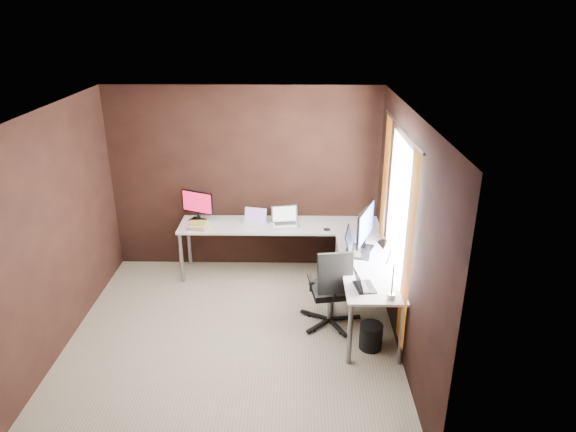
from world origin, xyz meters
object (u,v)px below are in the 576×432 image
(monitor_right, at_px, (365,226))
(book_stack, at_px, (198,225))
(laptop_silver, at_px, (285,221))
(laptop_black_small, at_px, (362,284))
(office_chair, at_px, (331,302))
(drawer_pedestal, at_px, (353,266))
(wastebasket, at_px, (371,336))
(desk_lamp, at_px, (386,262))
(monitor_left, at_px, (198,204))
(laptop_white, at_px, (255,221))
(laptop_black_big, at_px, (355,247))

(monitor_right, height_order, book_stack, monitor_right)
(laptop_silver, height_order, laptop_black_small, laptop_silver)
(office_chair, bearing_deg, laptop_silver, 105.02)
(drawer_pedestal, relative_size, wastebasket, 2.11)
(drawer_pedestal, xyz_separation_m, laptop_silver, (-0.88, 0.35, 0.48))
(drawer_pedestal, height_order, desk_lamp, desk_lamp)
(monitor_left, height_order, monitor_right, monitor_right)
(book_stack, height_order, office_chair, office_chair)
(laptop_black_small, xyz_separation_m, desk_lamp, (0.19, -0.15, 0.34))
(laptop_black_small, bearing_deg, book_stack, 43.52)
(monitor_left, xyz_separation_m, office_chair, (1.72, -1.35, -0.67))
(monitor_right, distance_m, laptop_silver, 1.23)
(laptop_white, bearing_deg, laptop_black_big, -19.97)
(laptop_white, distance_m, wastebasket, 2.23)
(monitor_left, bearing_deg, laptop_white, 14.19)
(office_chair, bearing_deg, book_stack, 138.45)
(laptop_black_small, bearing_deg, laptop_white, 27.64)
(desk_lamp, bearing_deg, laptop_white, 109.47)
(book_stack, xyz_separation_m, wastebasket, (2.08, -1.50, -0.63))
(laptop_black_small, distance_m, book_stack, 2.46)
(desk_lamp, xyz_separation_m, office_chair, (-0.48, 0.57, -0.82))
(laptop_silver, distance_m, laptop_black_small, 1.84)
(laptop_black_small, xyz_separation_m, office_chair, (-0.28, 0.42, -0.48))
(laptop_black_big, bearing_deg, laptop_silver, 57.10)
(drawer_pedestal, xyz_separation_m, desk_lamp, (0.14, -1.44, 0.81))
(monitor_left, bearing_deg, laptop_black_small, -17.95)
(laptop_black_big, distance_m, book_stack, 2.07)
(laptop_silver, height_order, wastebasket, laptop_silver)
(monitor_right, height_order, laptop_black_small, monitor_right)
(book_stack, relative_size, wastebasket, 1.00)
(book_stack, bearing_deg, desk_lamp, -37.29)
(laptop_white, xyz_separation_m, book_stack, (-0.73, -0.15, -0.01))
(laptop_white, bearing_deg, laptop_silver, 12.50)
(drawer_pedestal, bearing_deg, monitor_left, 166.72)
(laptop_white, bearing_deg, monitor_right, -15.17)
(book_stack, bearing_deg, office_chair, -32.44)
(laptop_white, height_order, office_chair, office_chair)
(drawer_pedestal, relative_size, book_stack, 2.10)
(office_chair, bearing_deg, desk_lamp, -59.37)
(monitor_right, relative_size, wastebasket, 2.13)
(monitor_right, distance_m, office_chair, 0.98)
(laptop_black_small, bearing_deg, drawer_pedestal, -11.68)
(monitor_left, xyz_separation_m, book_stack, (0.04, -0.28, -0.19))
(laptop_black_small, bearing_deg, wastebasket, -105.58)
(monitor_right, distance_m, desk_lamp, 1.07)
(book_stack, bearing_deg, laptop_white, 12.06)
(laptop_white, bearing_deg, book_stack, -154.83)
(laptop_white, relative_size, book_stack, 1.19)
(drawer_pedestal, relative_size, desk_lamp, 0.99)
(monitor_left, distance_m, desk_lamp, 2.92)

